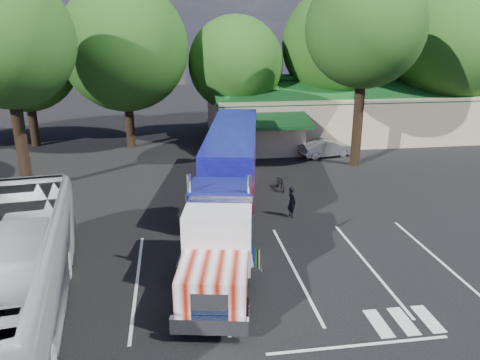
{
  "coord_description": "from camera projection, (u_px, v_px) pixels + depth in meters",
  "views": [
    {
      "loc": [
        -1.53,
        -22.73,
        9.6
      ],
      "look_at": [
        1.82,
        0.11,
        2.0
      ],
      "focal_mm": 35.0,
      "sensor_mm": 36.0,
      "label": 1
    }
  ],
  "objects": [
    {
      "name": "ground",
      "position": [
        206.0,
        218.0,
        24.58
      ],
      "size": [
        120.0,
        120.0,
        0.0
      ],
      "primitive_type": "plane",
      "color": "black",
      "rests_on": "ground"
    },
    {
      "name": "event_hall",
      "position": [
        341.0,
        112.0,
        42.51
      ],
      "size": [
        24.2,
        14.12,
        5.55
      ],
      "color": "tan",
      "rests_on": "ground"
    },
    {
      "name": "tree_row_b",
      "position": [
        24.0,
        59.0,
        37.28
      ],
      "size": [
        8.4,
        8.4,
        11.35
      ],
      "color": "black",
      "rests_on": "ground"
    },
    {
      "name": "tree_row_c",
      "position": [
        124.0,
        47.0,
        36.6
      ],
      "size": [
        10.0,
        10.0,
        13.05
      ],
      "color": "black",
      "rests_on": "ground"
    },
    {
      "name": "tree_row_d",
      "position": [
        236.0,
        64.0,
        39.51
      ],
      "size": [
        8.0,
        8.0,
        10.6
      ],
      "color": "black",
      "rests_on": "ground"
    },
    {
      "name": "tree_row_e",
      "position": [
        337.0,
        45.0,
        40.75
      ],
      "size": [
        9.6,
        9.6,
        12.9
      ],
      "color": "black",
      "rests_on": "ground"
    },
    {
      "name": "tree_row_f",
      "position": [
        451.0,
        48.0,
        41.09
      ],
      "size": [
        10.4,
        10.4,
        13.0
      ],
      "color": "black",
      "rests_on": "ground"
    },
    {
      "name": "tree_near_left",
      "position": [
        6.0,
        41.0,
        26.01
      ],
      "size": [
        7.6,
        7.6,
        12.65
      ],
      "color": "black",
      "rests_on": "ground"
    },
    {
      "name": "tree_near_right",
      "position": [
        365.0,
        29.0,
        31.19
      ],
      "size": [
        8.0,
        8.0,
        13.5
      ],
      "color": "black",
      "rests_on": "ground"
    },
    {
      "name": "semi_truck",
      "position": [
        230.0,
        169.0,
        24.69
      ],
      "size": [
        6.24,
        20.57,
        4.29
      ],
      "rotation": [
        0.0,
        0.0,
        -0.19
      ],
      "color": "black",
      "rests_on": "ground"
    },
    {
      "name": "woman",
      "position": [
        292.0,
        202.0,
        24.55
      ],
      "size": [
        0.55,
        0.7,
        1.69
      ],
      "primitive_type": "imported",
      "rotation": [
        0.0,
        0.0,
        1.83
      ],
      "color": "black",
      "rests_on": "ground"
    },
    {
      "name": "bicycle",
      "position": [
        281.0,
        182.0,
        28.85
      ],
      "size": [
        0.66,
        1.79,
        0.93
      ],
      "primitive_type": "imported",
      "rotation": [
        0.0,
        0.0,
        0.03
      ],
      "color": "black",
      "rests_on": "ground"
    },
    {
      "name": "tour_bus",
      "position": [
        13.0,
        273.0,
        15.53
      ],
      "size": [
        4.47,
        13.12,
        3.58
      ],
      "primitive_type": "imported",
      "rotation": [
        0.0,
        0.0,
        0.12
      ],
      "color": "silver",
      "rests_on": "ground"
    },
    {
      "name": "silver_sedan",
      "position": [
        326.0,
        148.0,
        35.98
      ],
      "size": [
        4.39,
        2.39,
        1.37
      ],
      "primitive_type": "imported",
      "rotation": [
        0.0,
        0.0,
        1.81
      ],
      "color": "#A0A2A8",
      "rests_on": "ground"
    }
  ]
}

